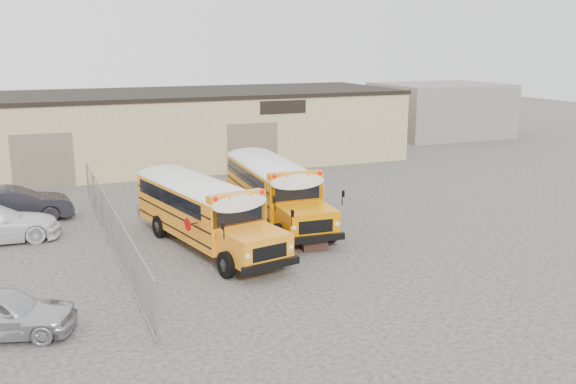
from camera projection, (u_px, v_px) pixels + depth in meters
name	position (u px, v px, depth m)	size (l,w,h in m)	color
ground	(285.00, 251.00, 24.36)	(120.00, 120.00, 0.00)	#302E2C
warehouse	(169.00, 127.00, 41.83)	(30.20, 10.20, 4.67)	#D3BD82
chainlink_fence	(111.00, 225.00, 24.63)	(0.07, 18.07, 1.81)	gray
distant_building_right	(440.00, 110.00, 54.39)	(10.00, 8.00, 4.40)	gray
school_bus_left	(149.00, 182.00, 29.22)	(3.97, 9.25, 2.63)	orange
school_bus_right	(241.00, 163.00, 33.54)	(3.05, 9.40, 2.72)	orange
tarp_bundle	(313.00, 230.00, 24.51)	(1.08, 1.04, 1.42)	black
car_dark	(14.00, 205.00, 28.03)	(1.69, 4.86, 1.60)	black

